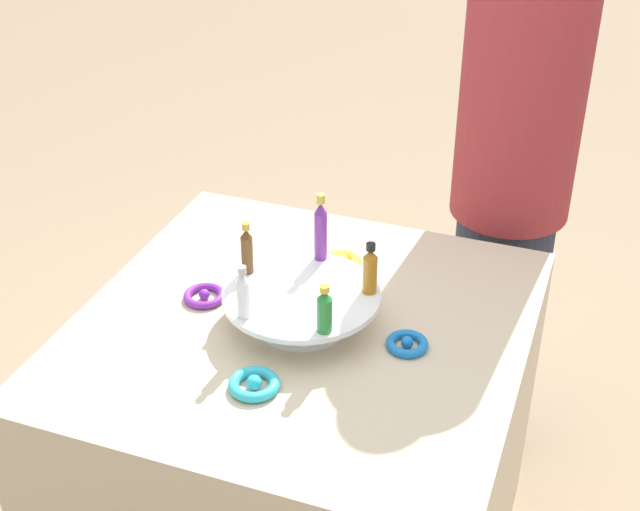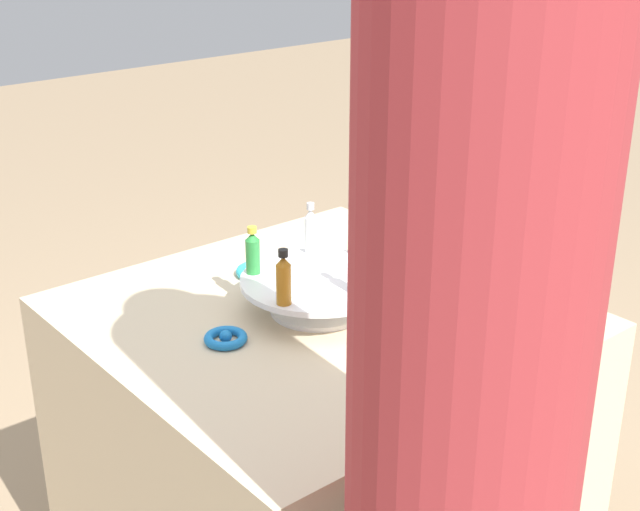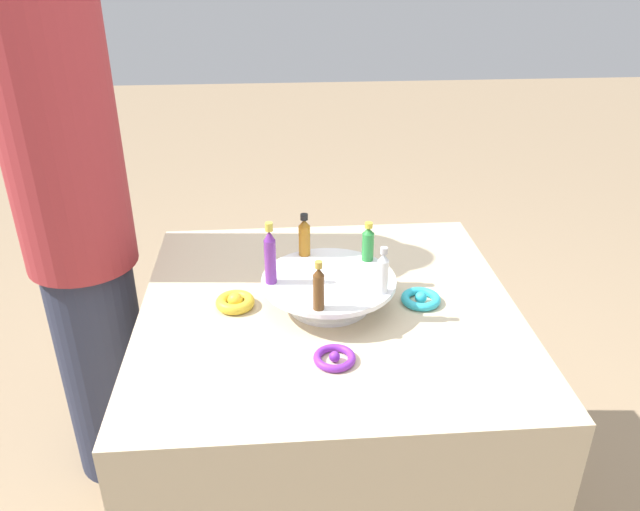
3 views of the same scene
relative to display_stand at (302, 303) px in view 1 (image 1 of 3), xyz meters
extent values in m
cube|color=beige|center=(0.00, 0.00, -0.42)|extent=(0.89, 0.89, 0.74)
cylinder|color=white|center=(0.00, 0.00, -0.04)|extent=(0.20, 0.20, 0.01)
cylinder|color=white|center=(0.00, 0.00, -0.01)|extent=(0.10, 0.10, 0.05)
cylinder|color=white|center=(0.00, 0.00, 0.02)|extent=(0.31, 0.31, 0.01)
cylinder|color=#288438|center=(-0.09, 0.10, 0.06)|extent=(0.03, 0.03, 0.07)
cone|color=#288438|center=(-0.09, 0.10, 0.10)|extent=(0.03, 0.03, 0.02)
cylinder|color=gold|center=(-0.09, 0.10, 0.12)|extent=(0.02, 0.02, 0.01)
cylinder|color=#AD6B19|center=(-0.12, -0.05, 0.06)|extent=(0.03, 0.03, 0.08)
cone|color=#AD6B19|center=(-0.12, -0.05, 0.11)|extent=(0.03, 0.03, 0.02)
cylinder|color=black|center=(-0.12, -0.05, 0.13)|extent=(0.02, 0.02, 0.01)
cylinder|color=#702D93|center=(0.01, -0.13, 0.08)|extent=(0.03, 0.03, 0.11)
cone|color=#702D93|center=(0.01, -0.13, 0.14)|extent=(0.03, 0.03, 0.02)
cylinder|color=gold|center=(0.01, -0.13, 0.17)|extent=(0.02, 0.02, 0.02)
cylinder|color=brown|center=(0.13, -0.03, 0.07)|extent=(0.02, 0.02, 0.08)
cone|color=brown|center=(0.13, -0.03, 0.12)|extent=(0.02, 0.02, 0.02)
cylinder|color=#B79338|center=(0.13, -0.03, 0.13)|extent=(0.02, 0.02, 0.01)
cylinder|color=silver|center=(0.07, 0.11, 0.06)|extent=(0.03, 0.03, 0.08)
cone|color=silver|center=(0.07, 0.11, 0.11)|extent=(0.02, 0.02, 0.02)
cylinder|color=#B2B2B7|center=(0.07, 0.11, 0.13)|extent=(0.02, 0.02, 0.01)
torus|color=#2DB7CC|center=(0.01, 0.22, -0.04)|extent=(0.09, 0.09, 0.02)
sphere|color=#2DB7CC|center=(0.01, 0.22, -0.03)|extent=(0.03, 0.03, 0.03)
torus|color=blue|center=(-0.22, 0.01, -0.04)|extent=(0.08, 0.08, 0.02)
sphere|color=blue|center=(-0.22, 0.01, -0.04)|extent=(0.02, 0.02, 0.02)
torus|color=gold|center=(-0.01, -0.22, -0.03)|extent=(0.09, 0.09, 0.03)
sphere|color=gold|center=(-0.01, -0.22, -0.03)|extent=(0.04, 0.04, 0.04)
torus|color=purple|center=(0.22, -0.01, -0.04)|extent=(0.09, 0.09, 0.02)
sphere|color=purple|center=(0.22, -0.01, -0.04)|extent=(0.02, 0.02, 0.02)
cylinder|color=#282D42|center=(-0.30, -0.65, -0.43)|extent=(0.25, 0.25, 0.72)
cylinder|color=#9E2D33|center=(-0.30, -0.65, 0.35)|extent=(0.29, 0.29, 0.83)
camera|label=1|loc=(-0.53, 1.35, 1.00)|focal=50.00mm
camera|label=2|loc=(-1.03, -1.25, 0.75)|focal=50.00mm
camera|label=3|loc=(1.26, -0.12, 0.74)|focal=35.00mm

